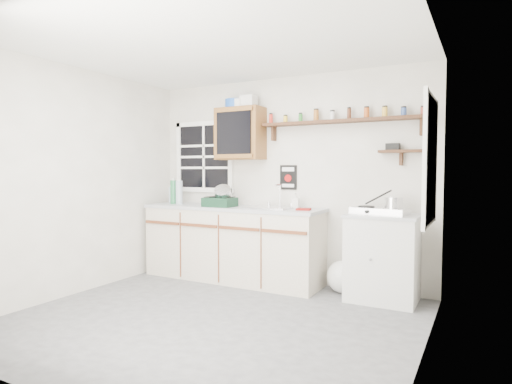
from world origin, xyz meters
The scene contains 18 objects.
room centered at (0.00, 0.00, 1.25)m, with size 3.64×3.24×2.54m.
main_cabinet centered at (-0.58, 1.30, 0.46)m, with size 2.31×0.63×0.92m.
right_cabinet centered at (1.25, 1.32, 0.46)m, with size 0.73×0.57×0.91m.
sink centered at (-0.05, 1.30, 0.93)m, with size 0.52×0.44×0.29m.
upper_cabinet centered at (-0.55, 1.44, 1.82)m, with size 0.60×0.32×0.65m.
upper_cabinet_clutter centered at (-0.56, 1.44, 2.21)m, with size 0.41×0.24×0.14m.
spice_shelf centered at (0.73, 1.51, 1.93)m, with size 1.91×0.18×0.35m.
secondary_shelf centered at (1.36, 1.52, 1.58)m, with size 0.45×0.16×0.24m.
warning_sign centered at (0.05, 1.59, 1.28)m, with size 0.22×0.02×0.30m.
window_back centered at (-1.20, 1.59, 1.55)m, with size 0.93×0.03×0.98m.
window_right centered at (1.79, 0.55, 1.45)m, with size 0.03×0.78×1.08m.
water_bottles centered at (-1.45, 1.28, 1.07)m, with size 0.26×0.15×0.34m.
dish_rack centered at (-0.68, 1.19, 1.01)m, with size 0.37×0.29×0.28m.
soap_bottle centered at (0.22, 1.42, 1.01)m, with size 0.08×0.08×0.18m, color white.
rag centered at (0.39, 1.25, 0.93)m, with size 0.16×0.13×0.02m, color maroon.
hotplate centered at (1.22, 1.31, 0.95)m, with size 0.60×0.37×0.08m.
saucepan centered at (1.35, 1.31, 1.04)m, with size 0.43×0.27×0.19m.
trash_bag centered at (0.80, 1.39, 0.19)m, with size 0.38×0.34×0.43m.
Camera 1 is at (2.18, -3.21, 1.37)m, focal length 30.00 mm.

